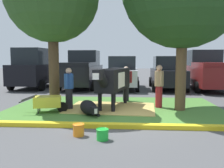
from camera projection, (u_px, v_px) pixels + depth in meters
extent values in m
plane|color=#4C4C4F|center=(125.00, 120.00, 7.46)|extent=(80.00, 80.00, 0.00)
cube|color=#477A33|center=(115.00, 108.00, 9.30)|extent=(7.97, 5.09, 0.02)
cube|color=yellow|center=(109.00, 126.00, 6.62)|extent=(9.17, 0.24, 0.12)
cube|color=tan|center=(111.00, 108.00, 9.18)|extent=(3.37, 2.63, 0.04)
cylinder|color=#4C3823|center=(54.00, 68.00, 9.41)|extent=(0.39, 0.39, 3.01)
cylinder|color=brown|center=(181.00, 71.00, 8.72)|extent=(0.37, 0.37, 2.87)
cube|color=black|center=(114.00, 79.00, 9.27)|extent=(1.21, 2.40, 0.80)
cube|color=white|center=(112.00, 80.00, 9.12)|extent=(0.91, 1.04, 0.56)
cylinder|color=black|center=(102.00, 79.00, 7.99)|extent=(0.46, 0.69, 0.58)
cube|color=black|center=(98.00, 75.00, 7.67)|extent=(0.35, 0.49, 0.32)
cube|color=white|center=(96.00, 76.00, 7.48)|extent=(0.22, 0.16, 0.20)
cylinder|color=black|center=(113.00, 103.00, 8.45)|extent=(0.14, 0.14, 0.69)
cylinder|color=black|center=(100.00, 102.00, 8.60)|extent=(0.14, 0.14, 0.69)
cylinder|color=black|center=(125.00, 96.00, 10.09)|extent=(0.14, 0.14, 0.69)
cylinder|color=black|center=(114.00, 95.00, 10.23)|extent=(0.14, 0.14, 0.69)
cylinder|color=black|center=(122.00, 83.00, 10.43)|extent=(0.06, 0.06, 0.70)
ellipsoid|color=black|center=(88.00, 107.00, 8.19)|extent=(0.93, 1.20, 0.48)
cube|color=black|center=(94.00, 110.00, 7.64)|extent=(0.31, 0.34, 0.22)
cube|color=silver|center=(96.00, 111.00, 7.53)|extent=(0.12, 0.10, 0.16)
cylinder|color=black|center=(97.00, 114.00, 7.96)|extent=(0.25, 0.36, 0.10)
cylinder|color=black|center=(69.00, 99.00, 8.94)|extent=(0.26, 0.26, 0.79)
cylinder|color=#23478C|center=(69.00, 81.00, 8.87)|extent=(0.34, 0.34, 0.54)
sphere|color=tan|center=(69.00, 71.00, 8.83)|extent=(0.21, 0.21, 0.21)
cylinder|color=#23478C|center=(70.00, 80.00, 9.09)|extent=(0.09, 0.09, 0.51)
cylinder|color=#23478C|center=(67.00, 81.00, 8.65)|extent=(0.09, 0.09, 0.51)
cylinder|color=maroon|center=(159.00, 97.00, 9.29)|extent=(0.26, 0.26, 0.84)
cylinder|color=#9E7F5B|center=(159.00, 79.00, 9.21)|extent=(0.34, 0.34, 0.57)
sphere|color=tan|center=(159.00, 68.00, 9.17)|extent=(0.23, 0.23, 0.23)
cylinder|color=#9E7F5B|center=(161.00, 78.00, 8.99)|extent=(0.09, 0.09, 0.55)
cylinder|color=#9E7F5B|center=(157.00, 77.00, 9.43)|extent=(0.09, 0.09, 0.55)
cylinder|color=black|center=(126.00, 92.00, 10.72)|extent=(0.26, 0.26, 0.78)
cylinder|color=maroon|center=(126.00, 77.00, 10.65)|extent=(0.34, 0.34, 0.54)
sphere|color=beige|center=(126.00, 69.00, 10.61)|extent=(0.21, 0.21, 0.21)
cylinder|color=maroon|center=(131.00, 77.00, 10.63)|extent=(0.09, 0.09, 0.51)
cylinder|color=maroon|center=(121.00, 77.00, 10.67)|extent=(0.09, 0.09, 0.51)
cube|color=gold|center=(48.00, 101.00, 8.42)|extent=(1.02, 0.80, 0.36)
cylinder|color=black|center=(63.00, 107.00, 8.53)|extent=(0.37, 0.18, 0.36)
cylinder|color=black|center=(40.00, 108.00, 8.62)|extent=(0.04, 0.04, 0.24)
cylinder|color=black|center=(38.00, 111.00, 8.18)|extent=(0.04, 0.04, 0.24)
cylinder|color=black|center=(29.00, 98.00, 8.52)|extent=(0.52, 0.16, 0.23)
cylinder|color=black|center=(27.00, 100.00, 8.08)|extent=(0.52, 0.16, 0.23)
cylinder|color=orange|center=(79.00, 130.00, 5.91)|extent=(0.27, 0.27, 0.29)
torus|color=orange|center=(78.00, 124.00, 5.90)|extent=(0.29, 0.29, 0.02)
cylinder|color=green|center=(102.00, 135.00, 5.62)|extent=(0.28, 0.28, 0.25)
torus|color=green|center=(102.00, 129.00, 5.60)|extent=(0.30, 0.30, 0.02)
cube|color=black|center=(36.00, 73.00, 15.78)|extent=(2.01, 4.64, 1.20)
cube|color=black|center=(35.00, 56.00, 15.67)|extent=(1.75, 3.24, 1.00)
cylinder|color=black|center=(32.00, 81.00, 17.41)|extent=(0.23, 0.64, 0.64)
cylinder|color=black|center=(58.00, 81.00, 17.24)|extent=(0.23, 0.64, 0.64)
cylinder|color=black|center=(11.00, 85.00, 14.45)|extent=(0.23, 0.64, 0.64)
cylinder|color=black|center=(42.00, 85.00, 14.27)|extent=(0.23, 0.64, 0.64)
cube|color=black|center=(82.00, 74.00, 15.81)|extent=(2.12, 5.44, 1.10)
cube|color=black|center=(85.00, 58.00, 16.64)|extent=(1.88, 1.84, 1.00)
cube|color=black|center=(77.00, 64.00, 14.54)|extent=(1.96, 2.74, 0.24)
cylinder|color=black|center=(74.00, 80.00, 17.70)|extent=(0.23, 0.64, 0.64)
cylinder|color=black|center=(101.00, 80.00, 17.51)|extent=(0.23, 0.64, 0.64)
cylinder|color=black|center=(59.00, 85.00, 14.22)|extent=(0.23, 0.64, 0.64)
cylinder|color=black|center=(92.00, 86.00, 14.03)|extent=(0.23, 0.64, 0.64)
cube|color=silver|center=(123.00, 76.00, 15.26)|extent=(1.90, 4.44, 0.90)
cube|color=black|center=(123.00, 63.00, 15.17)|extent=(1.63, 2.24, 0.80)
cylinder|color=black|center=(111.00, 81.00, 16.80)|extent=(0.23, 0.64, 0.64)
cylinder|color=black|center=(137.00, 82.00, 16.63)|extent=(0.23, 0.64, 0.64)
cylinder|color=black|center=(106.00, 86.00, 13.97)|extent=(0.23, 0.64, 0.64)
cylinder|color=black|center=(137.00, 86.00, 13.80)|extent=(0.23, 0.64, 0.64)
cube|color=black|center=(167.00, 77.00, 14.98)|extent=(1.90, 4.44, 0.90)
cube|color=black|center=(168.00, 63.00, 14.89)|extent=(1.63, 2.24, 0.80)
cylinder|color=black|center=(151.00, 82.00, 16.53)|extent=(0.23, 0.64, 0.64)
cylinder|color=black|center=(178.00, 82.00, 16.36)|extent=(0.23, 0.64, 0.64)
cylinder|color=black|center=(154.00, 86.00, 13.69)|extent=(0.23, 0.64, 0.64)
cylinder|color=black|center=(187.00, 87.00, 13.53)|extent=(0.23, 0.64, 0.64)
cube|color=maroon|center=(207.00, 75.00, 14.85)|extent=(2.12, 5.44, 1.10)
cube|color=black|center=(204.00, 58.00, 15.67)|extent=(1.88, 1.84, 1.00)
cube|color=maroon|center=(214.00, 65.00, 13.57)|extent=(1.96, 2.74, 0.24)
cylinder|color=black|center=(184.00, 81.00, 16.73)|extent=(0.23, 0.64, 0.64)
cylinder|color=black|center=(215.00, 82.00, 16.55)|extent=(0.23, 0.64, 0.64)
cylinder|color=black|center=(197.00, 87.00, 13.26)|extent=(0.23, 0.64, 0.64)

